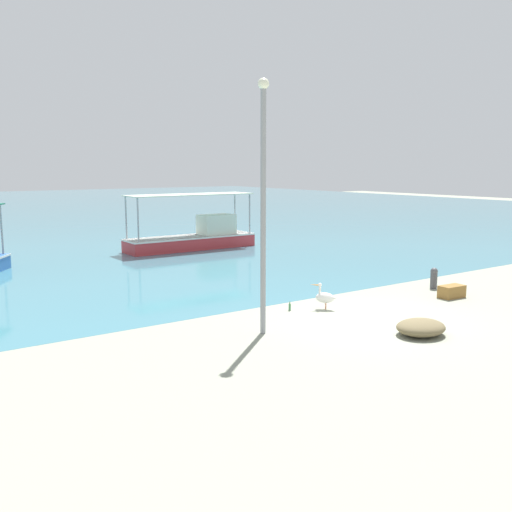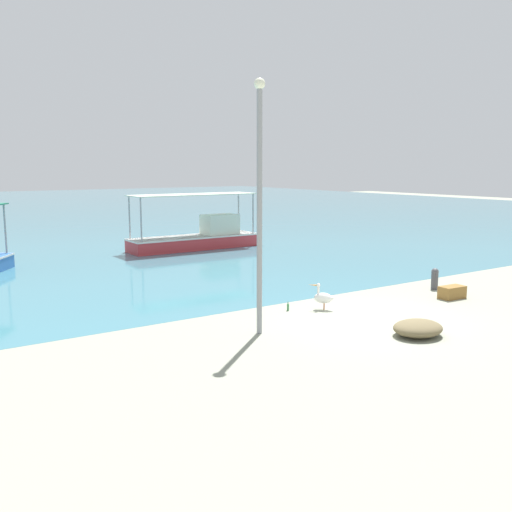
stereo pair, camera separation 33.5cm
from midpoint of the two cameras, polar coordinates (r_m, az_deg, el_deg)
ground at (r=16.42m, az=12.04°, el=-6.32°), size 120.00×120.00×0.00m
harbor_water at (r=60.21m, az=-22.88°, el=4.22°), size 110.00×90.00×0.00m
fishing_boat_center at (r=29.97m, az=-5.39°, el=2.03°), size 6.95×1.81×2.85m
pelican at (r=17.29m, az=7.29°, el=-4.13°), size 0.59×0.70×0.80m
lamp_post at (r=14.27m, az=1.03°, el=6.10°), size 0.28×0.28×6.39m
mooring_bollard at (r=20.96m, az=17.88°, el=-2.11°), size 0.25×0.25×0.75m
net_pile at (r=15.21m, az=16.49°, el=-6.93°), size 1.34×1.14×0.40m
cargo_crate at (r=19.75m, az=19.48°, el=-3.44°), size 0.89×0.52×0.41m
glass_bottle at (r=17.14m, az=3.78°, el=-5.12°), size 0.07×0.07×0.27m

